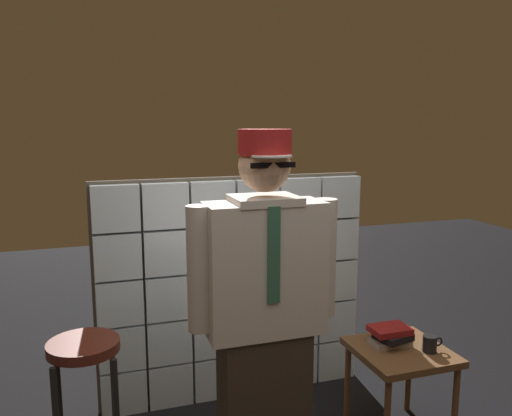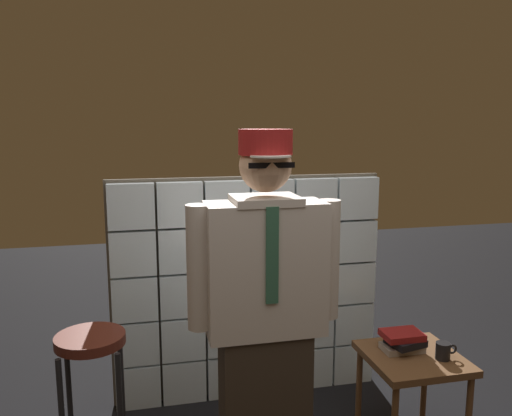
% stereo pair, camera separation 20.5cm
% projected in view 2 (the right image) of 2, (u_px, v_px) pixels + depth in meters
% --- Properties ---
extents(glass_block_wall, '(1.81, 0.10, 1.52)m').
position_uv_depth(glass_block_wall, '(249.00, 290.00, 3.43)').
color(glass_block_wall, silver).
rests_on(glass_block_wall, ground).
extents(standing_person, '(0.72, 0.30, 1.82)m').
position_uv_depth(standing_person, '(265.00, 317.00, 2.40)').
color(standing_person, '#382D23').
rests_on(standing_person, ground).
extents(bar_stool, '(0.34, 0.34, 0.82)m').
position_uv_depth(bar_stool, '(92.00, 375.00, 2.55)').
color(bar_stool, '#592319').
rests_on(bar_stool, ground).
extents(side_table, '(0.52, 0.52, 0.55)m').
position_uv_depth(side_table, '(413.00, 367.00, 2.91)').
color(side_table, brown).
rests_on(side_table, ground).
extents(book_stack, '(0.24, 0.20, 0.11)m').
position_uv_depth(book_stack, '(403.00, 341.00, 2.93)').
color(book_stack, gray).
rests_on(book_stack, side_table).
extents(coffee_mug, '(0.13, 0.08, 0.09)m').
position_uv_depth(coffee_mug, '(443.00, 351.00, 2.83)').
color(coffee_mug, black).
rests_on(coffee_mug, side_table).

